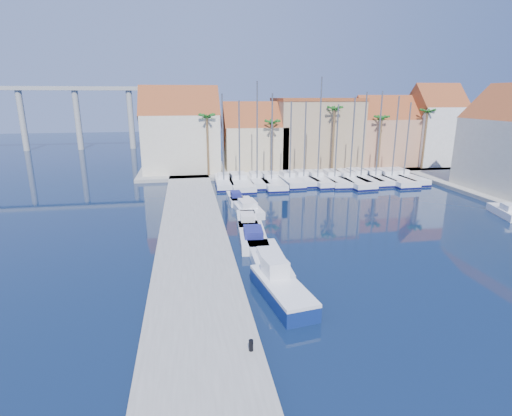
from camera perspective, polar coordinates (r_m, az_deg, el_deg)
The scene contains 35 objects.
ground at distance 24.67m, azimuth 14.03°, elevation -14.84°, with size 260.00×260.00×0.00m, color black.
quay_west at distance 34.92m, azimuth -8.92°, elevation -4.74°, with size 6.00×77.00×0.50m, color gray.
shore_north at distance 70.99m, azimuth 6.01°, elevation 5.83°, with size 54.00×16.00×0.50m, color gray.
bollard at distance 20.29m, azimuth -0.72°, elevation -19.03°, with size 0.23×0.23×0.57m, color black.
fishing_boat at distance 25.58m, azimuth 3.63°, elevation -11.30°, with size 3.10×6.64×2.23m.
motorboat_west_0 at distance 30.11m, azimuth 1.84°, elevation -7.44°, with size 2.48×7.38×1.40m.
motorboat_west_1 at distance 35.05m, azimuth -0.48°, elevation -4.02°, with size 2.82×7.15×1.40m.
motorboat_west_2 at distance 39.19m, azimuth -1.27°, elevation -1.86°, with size 2.37×5.97×1.40m.
motorboat_west_3 at distance 44.13m, azimuth -1.40°, elevation 0.16°, with size 2.94×7.61×1.40m.
motorboat_west_4 at distance 48.05m, azimuth -2.96°, elevation 1.44°, with size 1.67×5.07×1.40m.
motorboat_east_1 at distance 50.03m, azimuth 32.16°, elevation -0.43°, with size 2.77×5.33×1.40m.
sailboat_0 at distance 57.02m, azimuth -4.64°, elevation 3.80°, with size 2.55×8.74×12.64m.
sailboat_1 at distance 57.01m, azimuth -2.42°, elevation 3.78°, with size 3.15×11.65×11.75m.
sailboat_2 at distance 57.85m, azimuth 0.08°, elevation 4.05°, with size 2.51×8.99×14.29m.
sailboat_3 at distance 57.35m, azimuth 2.10°, elevation 3.88°, with size 2.86×10.64×12.70m.
sailboat_4 at distance 58.50m, azimuth 4.68°, elevation 4.08°, with size 2.79×9.26×11.62m.
sailboat_5 at distance 59.70m, azimuth 6.66°, elevation 4.26°, with size 2.78×9.22×11.58m.
sailboat_6 at distance 59.49m, azimuth 8.60°, elevation 4.18°, with size 3.05×10.07×14.87m.
sailboat_7 at distance 60.29m, azimuth 10.99°, elevation 4.17°, with size 3.37×10.76×11.24m.
sailboat_8 at distance 60.26m, azimuth 12.97°, elevation 4.05°, with size 4.07×11.97×12.22m.
sailboat_9 at distance 62.16m, azimuth 14.51°, elevation 4.31°, with size 3.01×11.09×12.90m.
sailboat_10 at distance 62.67m, azimuth 16.49°, elevation 4.27°, with size 3.01×10.09×12.99m.
sailboat_11 at distance 63.16m, azimuth 18.50°, elevation 4.16°, with size 3.27×11.87×12.35m.
sailboat_12 at distance 64.54m, azimuth 20.03°, elevation 4.26°, with size 3.41×10.75×11.45m.
building_0 at distance 66.52m, azimuth -10.69°, elevation 10.44°, with size 12.30×9.00×13.50m.
building_1 at distance 67.57m, azimuth -0.27°, elevation 9.74°, with size 10.30×8.00×11.00m.
building_2 at distance 71.10m, azimuth 8.52°, elevation 10.65°, with size 14.20×10.20×11.50m.
building_3 at distance 74.86m, azimuth 17.65°, elevation 10.04°, with size 10.30×8.00×12.00m.
building_4 at distance 78.46m, azimuth 24.01°, elevation 10.47°, with size 8.30×8.00×14.00m.
palm_0 at distance 61.43m, azimuth -7.03°, elevation 12.57°, with size 2.60×2.60×10.15m.
palm_1 at distance 62.81m, azimuth 2.35°, elevation 11.87°, with size 2.60×2.60×9.15m.
palm_2 at distance 65.55m, azimuth 11.19°, elevation 13.41°, with size 2.60×2.60×11.15m.
palm_3 at distance 68.86m, azimuth 17.49°, elevation 11.91°, with size 2.60×2.60×9.65m.
palm_4 at distance 72.79m, azimuth 23.30°, elevation 12.29°, with size 2.60×2.60×10.65m.
viaduct at distance 105.59m, azimuth -27.04°, elevation 12.94°, with size 48.00×2.20×14.45m.
Camera 1 is at (-9.22, -19.26, 12.36)m, focal length 28.00 mm.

